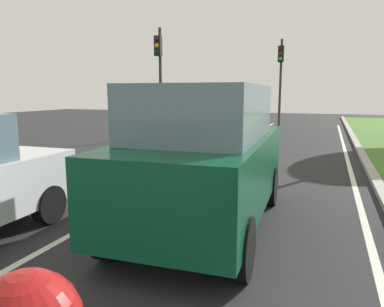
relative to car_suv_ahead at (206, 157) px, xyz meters
The scene contains 7 objects.
ground_plane 5.17m from the car_suv_ahead, 103.01° to the left, with size 60.00×60.00×0.00m, color #262628.
lane_line_center 5.37m from the car_suv_ahead, 110.49° to the left, with size 0.12×32.00×0.01m, color silver.
lane_line_right_edge 5.61m from the car_suv_ahead, 63.32° to the left, with size 0.12×32.00×0.01m, color silver.
curb_right 5.84m from the car_suv_ahead, 58.85° to the left, with size 0.24×48.00×0.12m, color #9E9B93.
car_suv_ahead is the anchor object (origin of this frame).
traffic_light_overhead_left 12.05m from the car_suv_ahead, 118.87° to the left, with size 0.32×0.50×5.13m.
traffic_light_far_median 16.52m from the car_suv_ahead, 93.16° to the left, with size 0.32×0.50×5.17m.
Camera 1 is at (2.92, 3.69, 2.17)m, focal length 34.13 mm.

